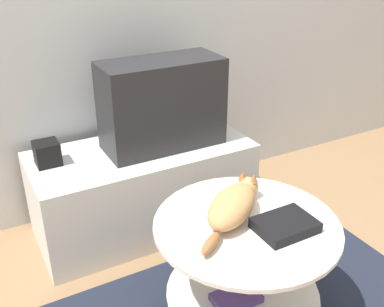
# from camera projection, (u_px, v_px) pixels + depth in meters

# --- Properties ---
(tv_stand) EXTENTS (1.17, 0.54, 0.48)m
(tv_stand) POSITION_uv_depth(u_px,v_px,m) (143.00, 188.00, 2.49)
(tv_stand) COLOR silver
(tv_stand) RESTS_ON ground_plane
(tv) EXTENTS (0.63, 0.28, 0.47)m
(tv) POSITION_uv_depth(u_px,v_px,m) (163.00, 104.00, 2.32)
(tv) COLOR #232326
(tv) RESTS_ON tv_stand
(speaker) EXTENTS (0.12, 0.12, 0.12)m
(speaker) POSITION_uv_depth(u_px,v_px,m) (47.00, 153.00, 2.20)
(speaker) COLOR black
(speaker) RESTS_ON tv_stand
(coffee_table) EXTENTS (0.73, 0.73, 0.49)m
(coffee_table) POSITION_uv_depth(u_px,v_px,m) (244.00, 259.00, 1.81)
(coffee_table) COLOR #B2B2B7
(coffee_table) RESTS_ON rug
(dvd_box) EXTENTS (0.22, 0.17, 0.04)m
(dvd_box) POSITION_uv_depth(u_px,v_px,m) (285.00, 225.00, 1.69)
(dvd_box) COLOR black
(dvd_box) RESTS_ON coffee_table
(cat) EXTENTS (0.43, 0.33, 0.12)m
(cat) POSITION_uv_depth(u_px,v_px,m) (233.00, 205.00, 1.75)
(cat) COLOR tan
(cat) RESTS_ON coffee_table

